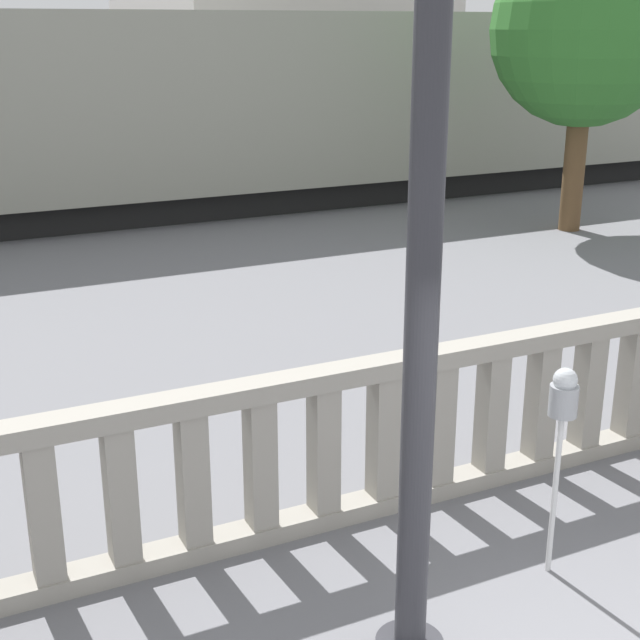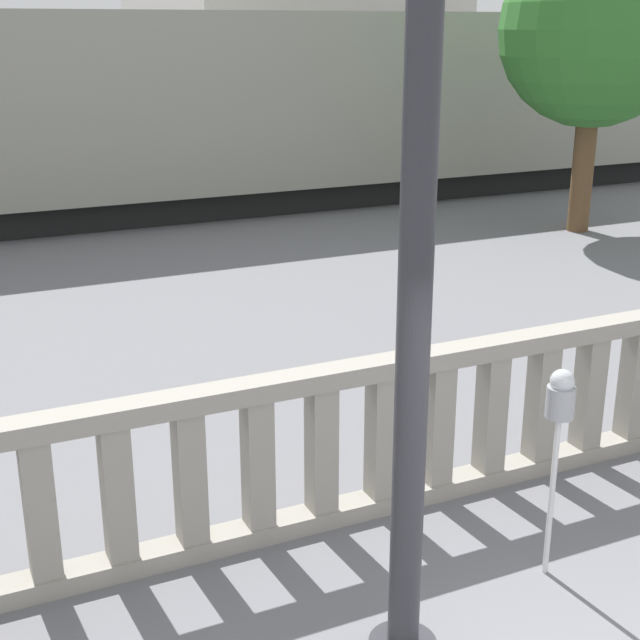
{
  "view_description": "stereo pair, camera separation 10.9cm",
  "coord_description": "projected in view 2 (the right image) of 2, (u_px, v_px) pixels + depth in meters",
  "views": [
    {
      "loc": [
        -2.95,
        -2.19,
        3.7
      ],
      "look_at": [
        0.2,
        4.29,
        1.31
      ],
      "focal_mm": 50.0,
      "sensor_mm": 36.0,
      "label": 1
    },
    {
      "loc": [
        -2.85,
        -2.23,
        3.7
      ],
      "look_at": [
        0.2,
        4.29,
        1.31
      ],
      "focal_mm": 50.0,
      "sensor_mm": 36.0,
      "label": 2
    }
  ],
  "objects": [
    {
      "name": "parking_meter",
      "position": [
        560.0,
        409.0,
        5.94
      ],
      "size": [
        0.19,
        0.19,
        1.55
      ],
      "color": "silver",
      "rests_on": "ground"
    },
    {
      "name": "train_near",
      "position": [
        110.0,
        113.0,
        17.41
      ],
      "size": [
        28.76,
        3.19,
        4.56
      ],
      "color": "black",
      "rests_on": "ground"
    },
    {
      "name": "tree_left",
      "position": [
        596.0,
        31.0,
        15.73
      ],
      "size": [
        3.43,
        3.43,
        5.34
      ],
      "color": "brown",
      "rests_on": "ground"
    },
    {
      "name": "lamppost",
      "position": [
        422.0,
        102.0,
        4.33
      ],
      "size": [
        0.41,
        0.41,
        6.4
      ],
      "color": "#2D2D33",
      "rests_on": "ground"
    },
    {
      "name": "balustrade",
      "position": [
        352.0,
        442.0,
        6.85
      ],
      "size": [
        14.93,
        0.24,
        1.3
      ],
      "color": "gray",
      "rests_on": "ground"
    }
  ]
}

